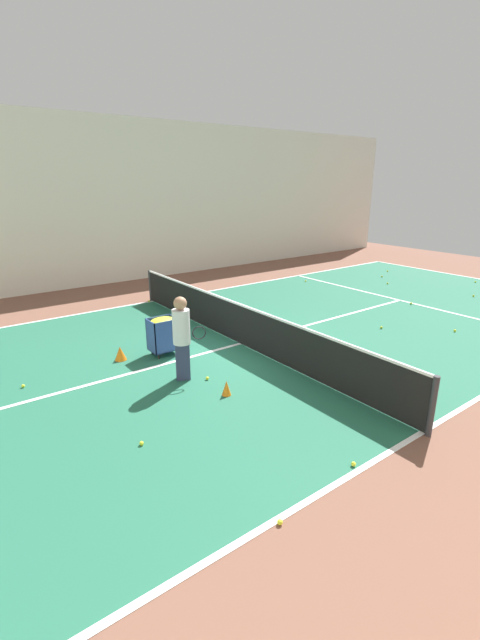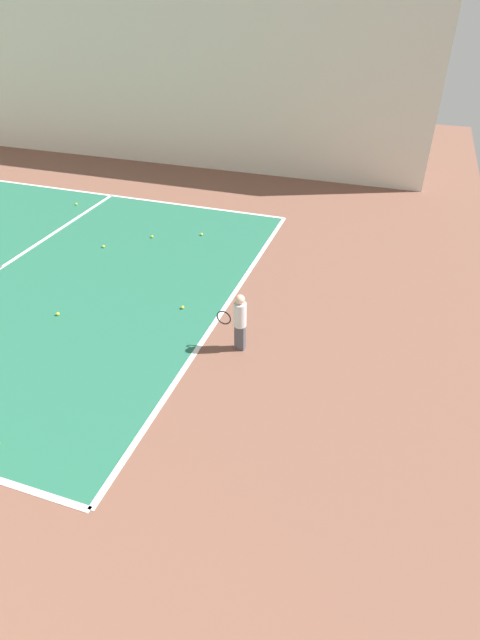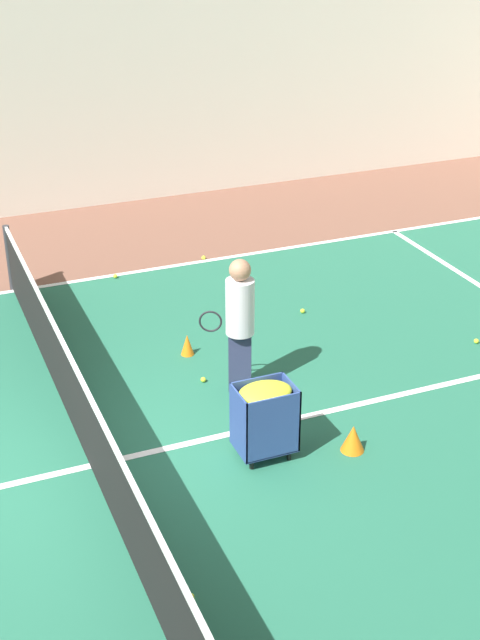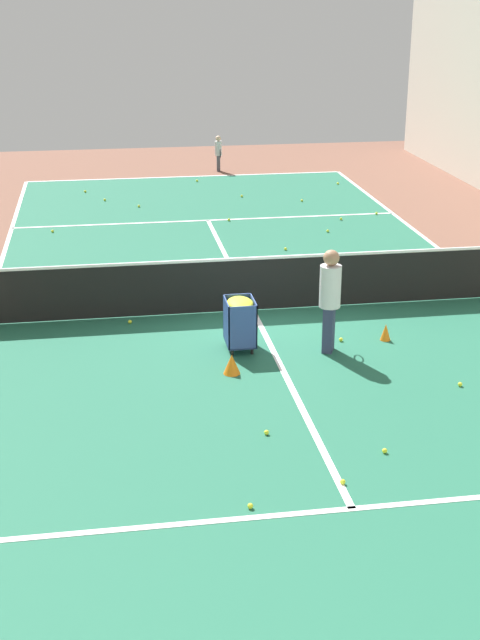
# 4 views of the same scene
# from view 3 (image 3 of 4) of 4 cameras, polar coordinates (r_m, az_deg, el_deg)

# --- Properties ---
(ground_plane) EXTENTS (35.71, 35.71, 0.00)m
(ground_plane) POSITION_cam_3_polar(r_m,az_deg,el_deg) (10.00, -9.49, -9.21)
(ground_plane) COLOR brown
(court_playing_area) EXTENTS (9.91, 24.79, 0.00)m
(court_playing_area) POSITION_cam_3_polar(r_m,az_deg,el_deg) (10.00, -9.49, -9.20)
(court_playing_area) COLOR #23664C
(court_playing_area) RESTS_ON ground
(line_sideline_left) EXTENTS (0.10, 24.79, 0.00)m
(line_sideline_left) POSITION_cam_3_polar(r_m,az_deg,el_deg) (14.27, -14.24, 1.82)
(line_sideline_left) COLOR white
(line_sideline_left) RESTS_ON ground
(line_centre_service) EXTENTS (0.10, 13.64, 0.00)m
(line_centre_service) POSITION_cam_3_polar(r_m,az_deg,el_deg) (9.99, -9.49, -9.19)
(line_centre_service) COLOR white
(line_centre_service) RESTS_ON ground
(tennis_net) EXTENTS (10.21, 0.10, 1.05)m
(tennis_net) POSITION_cam_3_polar(r_m,az_deg,el_deg) (9.69, -9.73, -6.61)
(tennis_net) COLOR #2D2D33
(tennis_net) RESTS_ON ground
(coach_at_net) EXTENTS (0.46, 0.71, 1.76)m
(coach_at_net) POSITION_cam_3_polar(r_m,az_deg,el_deg) (10.75, -0.03, 0.19)
(coach_at_net) COLOR #2D3351
(coach_at_net) RESTS_ON ground
(ball_cart) EXTENTS (0.48, 0.64, 0.90)m
(ball_cart) POSITION_cam_3_polar(r_m,az_deg,el_deg) (9.68, 1.61, -5.61)
(ball_cart) COLOR #2D478C
(ball_cart) RESTS_ON ground
(training_cone_0) EXTENTS (0.27, 0.27, 0.32)m
(training_cone_0) POSITION_cam_3_polar(r_m,az_deg,el_deg) (10.10, 7.24, -7.51)
(training_cone_0) COLOR orange
(training_cone_0) RESTS_ON ground
(training_cone_2) EXTENTS (0.18, 0.18, 0.29)m
(training_cone_2) POSITION_cam_3_polar(r_m,az_deg,el_deg) (11.96, -3.39, -1.59)
(training_cone_2) COLOR orange
(training_cone_2) RESTS_ON ground
(tennis_ball_3) EXTENTS (0.07, 0.07, 0.07)m
(tennis_ball_3) POSITION_cam_3_polar(r_m,az_deg,el_deg) (13.15, 4.03, 0.58)
(tennis_ball_3) COLOR yellow
(tennis_ball_3) RESTS_ON ground
(tennis_ball_10) EXTENTS (0.07, 0.07, 0.07)m
(tennis_ball_10) POSITION_cam_3_polar(r_m,az_deg,el_deg) (8.30, -3.18, -17.28)
(tennis_ball_10) COLOR yellow
(tennis_ball_10) RESTS_ON ground
(tennis_ball_16) EXTENTS (0.07, 0.07, 0.07)m
(tennis_ball_16) POSITION_cam_3_polar(r_m,az_deg,el_deg) (11.37, -2.37, -3.83)
(tennis_ball_16) COLOR yellow
(tennis_ball_16) RESTS_ON ground
(tennis_ball_20) EXTENTS (0.07, 0.07, 0.07)m
(tennis_ball_20) POSITION_cam_3_polar(r_m,az_deg,el_deg) (14.42, -7.99, 2.80)
(tennis_ball_20) COLOR yellow
(tennis_ball_20) RESTS_ON ground
(tennis_ball_25) EXTENTS (0.07, 0.07, 0.07)m
(tennis_ball_25) POSITION_cam_3_polar(r_m,az_deg,el_deg) (12.70, 14.89, -1.31)
(tennis_ball_25) COLOR yellow
(tennis_ball_25) RESTS_ON ground
(tennis_ball_28) EXTENTS (0.07, 0.07, 0.07)m
(tennis_ball_28) POSITION_cam_3_polar(r_m,az_deg,el_deg) (15.00, -2.35, 4.01)
(tennis_ball_28) COLOR yellow
(tennis_ball_28) RESTS_ON ground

